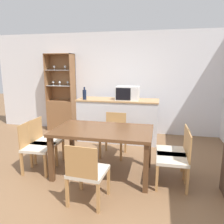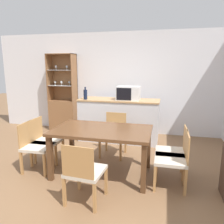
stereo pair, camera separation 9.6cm
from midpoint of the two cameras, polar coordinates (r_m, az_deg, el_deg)
name	(u,v)px [view 2 (the right image)]	position (r m, az deg, el deg)	size (l,w,h in m)	color
ground_plane	(83,178)	(3.57, -6.80, -16.85)	(18.00, 18.00, 0.00)	brown
wall_back	(119,83)	(5.68, 2.26, 7.49)	(6.80, 0.06, 2.55)	silver
kitchen_counter	(119,120)	(5.07, 2.32, -2.10)	(1.83, 0.64, 0.97)	silver
display_cabinet	(64,109)	(6.06, -12.09, 0.89)	(0.72, 0.37, 2.02)	brown
dining_table	(102,134)	(3.45, -1.82, -5.90)	(1.52, 0.91, 0.75)	brown
dining_chair_head_near	(84,172)	(2.84, -6.30, -15.24)	(0.47, 0.47, 0.81)	beige
dining_chair_head_far	(114,134)	(4.25, 1.11, -5.80)	(0.46, 0.46, 0.81)	beige
dining_chair_side_left_far	(45,141)	(4.06, -16.47, -7.17)	(0.44, 0.44, 0.81)	beige
dining_chair_side_left_near	(36,146)	(3.84, -18.55, -8.42)	(0.46, 0.46, 0.81)	beige
dining_chair_side_right_far	(173,152)	(3.55, 16.45, -9.97)	(0.46, 0.46, 0.81)	beige
dining_chair_side_right_near	(174,159)	(3.29, 16.65, -11.73)	(0.45, 0.45, 0.81)	beige
microwave	(128,93)	(4.87, 4.86, 4.93)	(0.50, 0.37, 0.30)	silver
wine_bottle	(85,94)	(4.96, -6.42, 4.62)	(0.08, 0.08, 0.28)	#141E38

